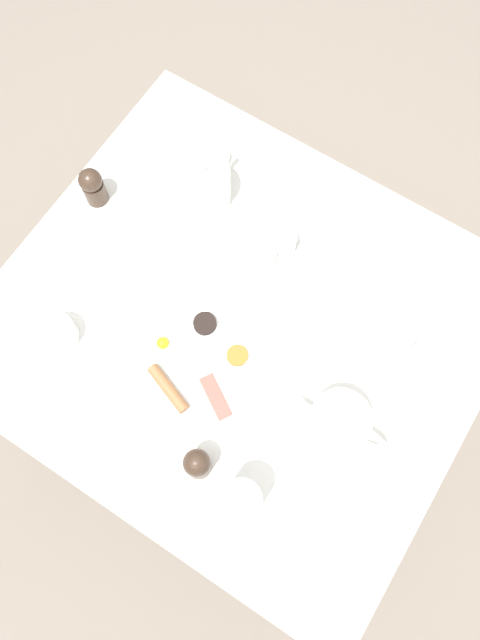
# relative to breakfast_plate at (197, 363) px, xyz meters

# --- Properties ---
(ground_plane) EXTENTS (8.00, 8.00, 0.00)m
(ground_plane) POSITION_rel_breakfast_plate_xyz_m (-0.12, 0.03, -0.72)
(ground_plane) COLOR #70665B
(table) EXTENTS (0.92, 1.03, 0.71)m
(table) POSITION_rel_breakfast_plate_xyz_m (-0.12, 0.03, -0.08)
(table) COLOR white
(table) RESTS_ON ground_plane
(breakfast_plate) EXTENTS (0.32, 0.32, 0.04)m
(breakfast_plate) POSITION_rel_breakfast_plate_xyz_m (0.00, 0.00, 0.00)
(breakfast_plate) COLOR white
(breakfast_plate) RESTS_ON table
(teapot_near) EXTENTS (0.12, 0.21, 0.13)m
(teapot_near) POSITION_rel_breakfast_plate_xyz_m (-0.04, 0.31, 0.05)
(teapot_near) COLOR white
(teapot_near) RESTS_ON table
(teapot_far) EXTENTS (0.21, 0.12, 0.13)m
(teapot_far) POSITION_rel_breakfast_plate_xyz_m (-0.34, -0.20, 0.05)
(teapot_far) COLOR white
(teapot_far) RESTS_ON table
(teacup_with_saucer_left) EXTENTS (0.15, 0.15, 0.06)m
(teacup_with_saucer_left) POSITION_rel_breakfast_plate_xyz_m (-0.25, 0.40, 0.02)
(teacup_with_saucer_left) COLOR white
(teacup_with_saucer_left) RESTS_ON table
(teacup_with_saucer_right) EXTENTS (0.15, 0.15, 0.06)m
(teacup_with_saucer_right) POSITION_rel_breakfast_plate_xyz_m (0.11, -0.27, 0.02)
(teacup_with_saucer_right) COLOR white
(teacup_with_saucer_right) RESTS_ON table
(water_glass_tall) EXTENTS (0.08, 0.08, 0.14)m
(water_glass_tall) POSITION_rel_breakfast_plate_xyz_m (0.19, 0.23, 0.06)
(water_glass_tall) COLOR white
(water_glass_tall) RESTS_ON table
(creamer_jug) EXTENTS (0.08, 0.05, 0.06)m
(creamer_jug) POSITION_rel_breakfast_plate_xyz_m (-0.32, 0.01, 0.02)
(creamer_jug) COLOR white
(creamer_jug) RESTS_ON table
(pepper_grinder) EXTENTS (0.05, 0.05, 0.10)m
(pepper_grinder) POSITION_rel_breakfast_plate_xyz_m (-0.20, -0.41, 0.05)
(pepper_grinder) COLOR #38281E
(pepper_grinder) RESTS_ON table
(salt_grinder) EXTENTS (0.05, 0.05, 0.10)m
(salt_grinder) POSITION_rel_breakfast_plate_xyz_m (0.17, 0.12, 0.05)
(salt_grinder) COLOR #38281E
(salt_grinder) RESTS_ON table
(fork_by_plate) EXTENTS (0.16, 0.08, 0.00)m
(fork_by_plate) POSITION_rel_breakfast_plate_xyz_m (-0.06, -0.37, -0.01)
(fork_by_plate) COLOR silver
(fork_by_plate) RESTS_ON table
(knife_by_plate) EXTENTS (0.19, 0.09, 0.00)m
(knife_by_plate) POSITION_rel_breakfast_plate_xyz_m (-0.45, 0.23, -0.01)
(knife_by_plate) COLOR silver
(knife_by_plate) RESTS_ON table
(spoon_for_tea) EXTENTS (0.12, 0.12, 0.00)m
(spoon_for_tea) POSITION_rel_breakfast_plate_xyz_m (-0.22, 0.16, -0.01)
(spoon_for_tea) COLOR silver
(spoon_for_tea) RESTS_ON table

